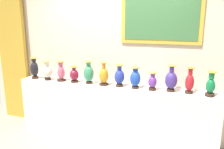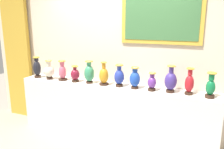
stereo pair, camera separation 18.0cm
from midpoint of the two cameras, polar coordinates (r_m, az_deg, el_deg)
The scene contains 16 objects.
ground_plane at distance 4.13m, azimuth -1.30°, elevation -15.17°, with size 11.28×11.28×0.00m, color gray.
display_shelf at distance 3.92m, azimuth -1.33°, elevation -9.21°, with size 3.37×0.42×0.93m, color silver.
back_wall at distance 3.88m, azimuth 0.21°, elevation 7.34°, with size 5.28×0.14×3.10m.
curtain_gold at distance 4.94m, azimuth -24.62°, elevation 6.12°, with size 0.59×0.08×2.89m, color gold.
vase_onyx at distance 4.41m, azimuth -19.99°, elevation 1.40°, with size 0.14×0.14×0.39m.
vase_ivory at distance 4.24m, azimuth -17.12°, elevation 0.68°, with size 0.19×0.19×0.35m.
vase_rose at distance 4.11m, azimuth -13.88°, elevation 0.58°, with size 0.16×0.16×0.36m.
vase_burgundy at distance 3.97m, azimuth -10.73°, elevation -0.10°, with size 0.15×0.15×0.29m.
vase_jade at distance 3.85m, azimuth -7.20°, elevation 0.31°, with size 0.17×0.17×0.39m.
vase_amber at distance 3.74m, azimuth -3.46°, elevation -0.30°, with size 0.16×0.16×0.39m.
vase_cobalt at distance 3.65m, azimuth 0.45°, elevation -0.47°, with size 0.16×0.16×0.37m.
vase_sapphire at distance 3.56m, azimuth 4.42°, elevation -0.92°, with size 0.16×0.16×0.35m.
vase_violet at distance 3.51m, azimuth 8.69°, elevation -1.81°, with size 0.13×0.13×0.29m.
vase_indigo at distance 3.49m, azimuth 13.19°, elevation -1.35°, with size 0.18×0.18×0.41m.
vase_crimson at distance 3.47m, azimuth 17.50°, elevation -1.77°, with size 0.13×0.13×0.39m.
vase_emerald at distance 3.44m, azimuth 22.15°, elevation -2.49°, with size 0.13×0.13×0.36m.
Camera 1 is at (1.21, -3.41, 1.99)m, focal length 36.44 mm.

